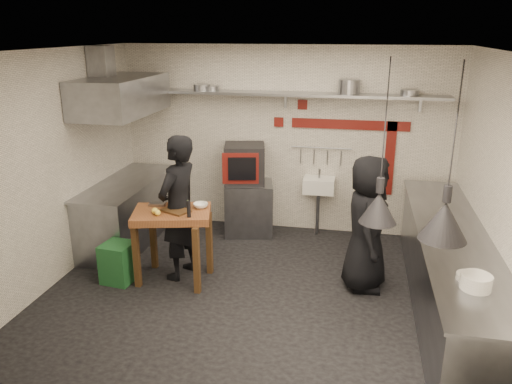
% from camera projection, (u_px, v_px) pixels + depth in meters
% --- Properties ---
extents(floor, '(5.00, 5.00, 0.00)m').
position_uv_depth(floor, '(257.00, 290.00, 6.03)').
color(floor, black).
rests_on(floor, ground).
extents(ceiling, '(5.00, 5.00, 0.00)m').
position_uv_depth(ceiling, '(258.00, 50.00, 5.15)').
color(ceiling, beige).
rests_on(ceiling, floor).
extents(wall_back, '(5.00, 0.04, 2.80)m').
position_uv_depth(wall_back, '(285.00, 140.00, 7.55)').
color(wall_back, silver).
rests_on(wall_back, floor).
extents(wall_front, '(5.00, 0.04, 2.80)m').
position_uv_depth(wall_front, '(200.00, 261.00, 3.64)').
color(wall_front, silver).
rests_on(wall_front, floor).
extents(wall_left, '(0.04, 4.20, 2.80)m').
position_uv_depth(wall_left, '(57.00, 168.00, 6.07)').
color(wall_left, silver).
rests_on(wall_left, floor).
extents(wall_right, '(0.04, 4.20, 2.80)m').
position_uv_depth(wall_right, '(496.00, 194.00, 5.11)').
color(wall_right, silver).
rests_on(wall_right, floor).
extents(red_band_horiz, '(1.70, 0.02, 0.14)m').
position_uv_depth(red_band_horiz, '(350.00, 125.00, 7.26)').
color(red_band_horiz, maroon).
rests_on(red_band_horiz, wall_back).
extents(red_band_vert, '(0.14, 0.02, 1.10)m').
position_uv_depth(red_band_vert, '(390.00, 159.00, 7.29)').
color(red_band_vert, maroon).
rests_on(red_band_vert, wall_back).
extents(red_tile_a, '(0.14, 0.02, 0.14)m').
position_uv_depth(red_tile_a, '(303.00, 105.00, 7.31)').
color(red_tile_a, maroon).
rests_on(red_tile_a, wall_back).
extents(red_tile_b, '(0.14, 0.02, 0.14)m').
position_uv_depth(red_tile_b, '(279.00, 122.00, 7.46)').
color(red_tile_b, maroon).
rests_on(red_tile_b, wall_back).
extents(back_shelf, '(4.60, 0.34, 0.04)m').
position_uv_depth(back_shelf, '(284.00, 94.00, 7.15)').
color(back_shelf, slate).
rests_on(back_shelf, wall_back).
extents(shelf_bracket_left, '(0.04, 0.06, 0.24)m').
position_uv_depth(shelf_bracket_left, '(164.00, 96.00, 7.69)').
color(shelf_bracket_left, slate).
rests_on(shelf_bracket_left, wall_back).
extents(shelf_bracket_mid, '(0.04, 0.06, 0.24)m').
position_uv_depth(shelf_bracket_mid, '(286.00, 99.00, 7.32)').
color(shelf_bracket_mid, slate).
rests_on(shelf_bracket_mid, wall_back).
extents(shelf_bracket_right, '(0.04, 0.06, 0.24)m').
position_uv_depth(shelf_bracket_right, '(420.00, 103.00, 6.96)').
color(shelf_bracket_right, slate).
rests_on(shelf_bracket_right, wall_back).
extents(pan_far_left, '(0.28, 0.28, 0.09)m').
position_uv_depth(pan_far_left, '(202.00, 87.00, 7.37)').
color(pan_far_left, slate).
rests_on(pan_far_left, back_shelf).
extents(pan_mid_left, '(0.22, 0.22, 0.07)m').
position_uv_depth(pan_mid_left, '(212.00, 88.00, 7.34)').
color(pan_mid_left, slate).
rests_on(pan_mid_left, back_shelf).
extents(stock_pot, '(0.34, 0.34, 0.20)m').
position_uv_depth(stock_pot, '(349.00, 87.00, 6.94)').
color(stock_pot, slate).
rests_on(stock_pot, back_shelf).
extents(pan_right, '(0.30, 0.30, 0.08)m').
position_uv_depth(pan_right, '(410.00, 93.00, 6.80)').
color(pan_right, slate).
rests_on(pan_right, back_shelf).
extents(oven_stand, '(0.84, 0.79, 0.80)m').
position_uv_depth(oven_stand, '(249.00, 207.00, 7.65)').
color(oven_stand, slate).
rests_on(oven_stand, floor).
extents(combi_oven, '(0.69, 0.66, 0.58)m').
position_uv_depth(combi_oven, '(245.00, 164.00, 7.45)').
color(combi_oven, black).
rests_on(combi_oven, oven_stand).
extents(oven_door, '(0.52, 0.14, 0.46)m').
position_uv_depth(oven_door, '(240.00, 168.00, 7.20)').
color(oven_door, maroon).
rests_on(oven_door, combi_oven).
extents(oven_glass, '(0.40, 0.10, 0.34)m').
position_uv_depth(oven_glass, '(242.00, 169.00, 7.18)').
color(oven_glass, black).
rests_on(oven_glass, oven_door).
extents(hand_sink, '(0.46, 0.34, 0.22)m').
position_uv_depth(hand_sink, '(319.00, 185.00, 7.47)').
color(hand_sink, white).
rests_on(hand_sink, wall_back).
extents(sink_tap, '(0.03, 0.03, 0.14)m').
position_uv_depth(sink_tap, '(319.00, 174.00, 7.41)').
color(sink_tap, slate).
rests_on(sink_tap, hand_sink).
extents(sink_drain, '(0.06, 0.06, 0.66)m').
position_uv_depth(sink_drain, '(318.00, 214.00, 7.57)').
color(sink_drain, slate).
rests_on(sink_drain, floor).
extents(utensil_rail, '(0.90, 0.02, 0.02)m').
position_uv_depth(utensil_rail, '(321.00, 148.00, 7.43)').
color(utensil_rail, slate).
rests_on(utensil_rail, wall_back).
extents(counter_right, '(0.70, 3.80, 0.90)m').
position_uv_depth(counter_right, '(449.00, 274.00, 5.48)').
color(counter_right, slate).
rests_on(counter_right, floor).
extents(counter_right_top, '(0.76, 3.90, 0.03)m').
position_uv_depth(counter_right_top, '(454.00, 235.00, 5.33)').
color(counter_right_top, slate).
rests_on(counter_right_top, counter_right).
extents(plate_stack, '(0.31, 0.31, 0.13)m').
position_uv_depth(plate_stack, '(476.00, 282.00, 4.17)').
color(plate_stack, white).
rests_on(plate_stack, counter_right_top).
extents(small_bowl_right, '(0.24, 0.24, 0.05)m').
position_uv_depth(small_bowl_right, '(469.00, 277.00, 4.34)').
color(small_bowl_right, white).
rests_on(small_bowl_right, counter_right_top).
extents(counter_left, '(0.70, 1.90, 0.90)m').
position_uv_depth(counter_left, '(128.00, 213.00, 7.28)').
color(counter_left, slate).
rests_on(counter_left, floor).
extents(counter_left_top, '(0.76, 2.00, 0.03)m').
position_uv_depth(counter_left_top, '(125.00, 183.00, 7.13)').
color(counter_left_top, slate).
rests_on(counter_left_top, counter_left).
extents(extractor_hood, '(0.78, 1.60, 0.50)m').
position_uv_depth(extractor_hood, '(121.00, 96.00, 6.74)').
color(extractor_hood, slate).
rests_on(extractor_hood, ceiling).
extents(hood_duct, '(0.28, 0.28, 0.50)m').
position_uv_depth(hood_duct, '(101.00, 65.00, 6.66)').
color(hood_duct, slate).
rests_on(hood_duct, ceiling).
extents(green_bin, '(0.40, 0.40, 0.50)m').
position_uv_depth(green_bin, '(119.00, 262.00, 6.19)').
color(green_bin, '#1F5D2B').
rests_on(green_bin, floor).
extents(prep_table, '(1.05, 0.85, 0.92)m').
position_uv_depth(prep_table, '(174.00, 246.00, 6.16)').
color(prep_table, brown).
rests_on(prep_table, floor).
extents(cutting_board, '(0.39, 0.34, 0.02)m').
position_uv_depth(cutting_board, '(176.00, 210.00, 5.99)').
color(cutting_board, '#4E331A').
rests_on(cutting_board, prep_table).
extents(pepper_mill, '(0.06, 0.06, 0.20)m').
position_uv_depth(pepper_mill, '(189.00, 209.00, 5.79)').
color(pepper_mill, black).
rests_on(pepper_mill, prep_table).
extents(lemon_a, '(0.09, 0.09, 0.08)m').
position_uv_depth(lemon_a, '(155.00, 211.00, 5.90)').
color(lemon_a, '#FFDE47').
rests_on(lemon_a, prep_table).
extents(lemon_b, '(0.09, 0.09, 0.07)m').
position_uv_depth(lemon_b, '(157.00, 213.00, 5.85)').
color(lemon_b, '#FFDE47').
rests_on(lemon_b, prep_table).
extents(veg_ball, '(0.11, 0.11, 0.10)m').
position_uv_depth(veg_ball, '(185.00, 203.00, 6.15)').
color(veg_ball, '#4B832C').
rests_on(veg_ball, prep_table).
extents(steel_tray, '(0.21, 0.15, 0.03)m').
position_uv_depth(steel_tray, '(157.00, 204.00, 6.21)').
color(steel_tray, slate).
rests_on(steel_tray, prep_table).
extents(bowl, '(0.20, 0.20, 0.06)m').
position_uv_depth(bowl, '(201.00, 205.00, 6.12)').
color(bowl, white).
rests_on(bowl, prep_table).
extents(heat_lamp_near, '(0.41, 0.41, 1.47)m').
position_uv_depth(heat_lamp_near, '(384.00, 144.00, 4.32)').
color(heat_lamp_near, black).
rests_on(heat_lamp_near, ceiling).
extents(heat_lamp_far, '(0.40, 0.40, 1.45)m').
position_uv_depth(heat_lamp_far, '(452.00, 155.00, 3.91)').
color(heat_lamp_far, black).
rests_on(heat_lamp_far, ceiling).
extents(chef_left, '(0.60, 0.76, 1.82)m').
position_uv_depth(chef_left, '(179.00, 208.00, 6.13)').
color(chef_left, black).
rests_on(chef_left, floor).
extents(chef_right, '(0.53, 0.81, 1.65)m').
position_uv_depth(chef_right, '(367.00, 224.00, 5.88)').
color(chef_right, black).
rests_on(chef_right, floor).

